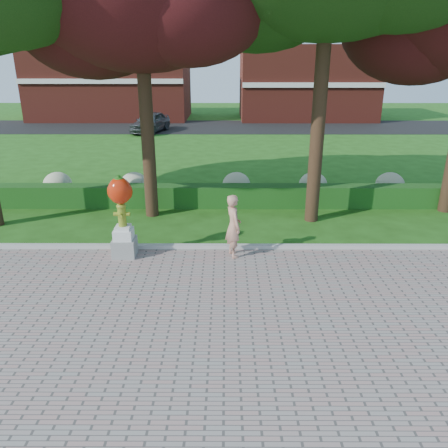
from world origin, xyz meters
name	(u,v)px	position (x,y,z in m)	size (l,w,h in m)	color
ground	(199,304)	(0.00, 0.00, 0.00)	(100.00, 100.00, 0.00)	#1F4B12
curb	(205,247)	(0.00, 3.00, 0.07)	(40.00, 0.18, 0.15)	#ADADA5
lawn_hedge	(210,196)	(0.00, 7.00, 0.40)	(24.00, 0.70, 0.80)	#154914
hydrangea_row	(225,185)	(0.57, 8.00, 0.55)	(20.10, 1.10, 0.99)	beige
street	(219,127)	(0.00, 28.00, 0.01)	(50.00, 8.00, 0.02)	black
building_left	(112,79)	(-10.00, 34.00, 3.50)	(14.00, 8.00, 7.00)	maroon
building_right	(306,83)	(8.00, 34.00, 3.20)	(12.00, 8.00, 6.40)	maroon
hydrant_sculpture	(122,214)	(-2.20, 2.50, 1.25)	(0.66, 0.63, 2.28)	gray
woman	(233,226)	(0.79, 2.51, 0.91)	(0.64, 0.42, 1.75)	tan
parked_car	(150,122)	(-5.11, 25.00, 0.78)	(1.79, 4.44, 1.51)	#404347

